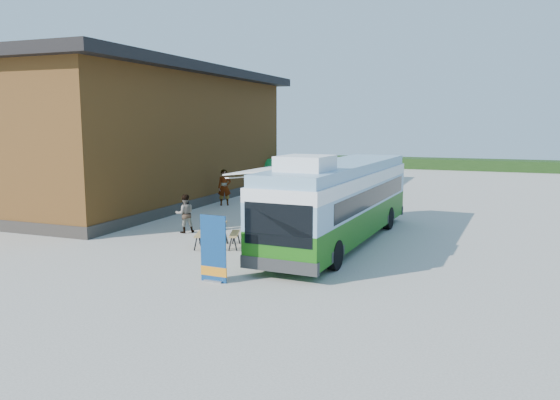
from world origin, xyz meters
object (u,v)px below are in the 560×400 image
at_px(banner, 213,255).
at_px(slurry_tanker, 287,169).
at_px(person_b, 185,214).
at_px(picnic_table, 217,230).
at_px(bus, 340,199).
at_px(person_a, 224,187).

distance_m(banner, slurry_tanker, 24.12).
relative_size(person_b, slurry_tanker, 0.31).
height_order(banner, picnic_table, banner).
bearing_deg(bus, person_b, -172.72).
bearing_deg(bus, banner, -104.70).
bearing_deg(person_b, picnic_table, 103.80).
bearing_deg(slurry_tanker, person_b, -61.81).
relative_size(banner, person_a, 0.98).
bearing_deg(person_a, slurry_tanker, 60.20).
bearing_deg(person_a, banner, -95.03).
distance_m(bus, picnic_table, 4.67).
bearing_deg(banner, person_a, 118.89).
height_order(bus, person_a, bus).
distance_m(banner, person_a, 14.40).
bearing_deg(bus, person_a, 143.87).
height_order(banner, slurry_tanker, slurry_tanker).
bearing_deg(picnic_table, banner, -83.61).
bearing_deg(person_b, person_a, -114.76).
height_order(bus, person_b, bus).
distance_m(person_a, slurry_tanker, 10.27).
height_order(person_b, slurry_tanker, slurry_tanker).
xyz_separation_m(person_a, slurry_tanker, (-0.16, 10.27, 0.17)).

